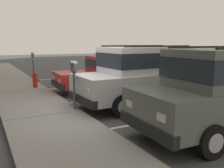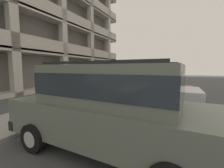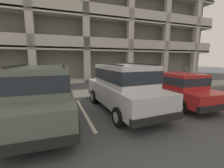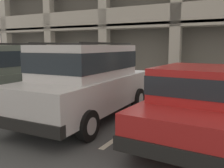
{
  "view_description": "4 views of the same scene",
  "coord_description": "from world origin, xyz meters",
  "px_view_note": "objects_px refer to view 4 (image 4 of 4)",
  "views": [
    {
      "loc": [
        -6.8,
        2.8,
        2.11
      ],
      "look_at": [
        0.23,
        -0.94,
        0.8
      ],
      "focal_mm": 40.0,
      "sensor_mm": 36.0,
      "label": 1
    },
    {
      "loc": [
        -5.98,
        -3.86,
        1.9
      ],
      "look_at": [
        0.27,
        -0.86,
        1.17
      ],
      "focal_mm": 24.0,
      "sensor_mm": 36.0,
      "label": 2
    },
    {
      "loc": [
        -2.6,
        -7.9,
        2.21
      ],
      "look_at": [
        0.01,
        -1.1,
        1.0
      ],
      "focal_mm": 24.0,
      "sensor_mm": 36.0,
      "label": 3
    },
    {
      "loc": [
        3.87,
        -7.66,
        1.95
      ],
      "look_at": [
        -0.01,
        -0.47,
        0.7
      ],
      "focal_mm": 40.0,
      "sensor_mm": 36.0,
      "label": 4
    }
  ],
  "objects_px": {
    "silver_suv": "(87,78)",
    "red_sedan": "(2,73)",
    "parking_meter_near": "(129,67)",
    "dark_hatchback": "(199,100)"
  },
  "relations": [
    {
      "from": "silver_suv",
      "to": "dark_hatchback",
      "type": "distance_m",
      "value": 2.92
    },
    {
      "from": "red_sedan",
      "to": "dark_hatchback",
      "type": "xyz_separation_m",
      "value": [
        6.03,
        0.14,
        -0.27
      ]
    },
    {
      "from": "red_sedan",
      "to": "parking_meter_near",
      "type": "relative_size",
      "value": 3.31
    },
    {
      "from": "red_sedan",
      "to": "parking_meter_near",
      "type": "height_order",
      "value": "red_sedan"
    },
    {
      "from": "red_sedan",
      "to": "parking_meter_near",
      "type": "distance_m",
      "value": 4.21
    },
    {
      "from": "silver_suv",
      "to": "red_sedan",
      "type": "distance_m",
      "value": 3.14
    },
    {
      "from": "dark_hatchback",
      "to": "parking_meter_near",
      "type": "distance_m",
      "value": 3.85
    },
    {
      "from": "silver_suv",
      "to": "dark_hatchback",
      "type": "xyz_separation_m",
      "value": [
        2.91,
        -0.09,
        -0.27
      ]
    },
    {
      "from": "parking_meter_near",
      "to": "dark_hatchback",
      "type": "bearing_deg",
      "value": -42.46
    },
    {
      "from": "dark_hatchback",
      "to": "parking_meter_near",
      "type": "xyz_separation_m",
      "value": [
        -2.82,
        2.58,
        0.39
      ]
    }
  ]
}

